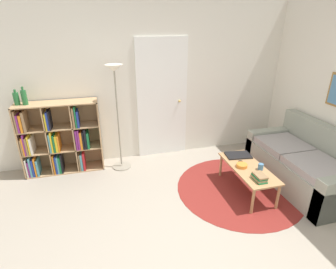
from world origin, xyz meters
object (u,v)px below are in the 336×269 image
bowl (242,165)px  bottle_left (16,99)px  floor_lamp (116,91)px  coffee_table (248,170)px  couch (305,165)px  bookshelf (58,140)px  laptop (238,155)px  cup (261,167)px  bottle_middle (24,97)px

bowl → bottle_left: bottle_left is taller
floor_lamp → coffee_table: bearing=-34.5°
couch → bookshelf: bearing=159.6°
floor_lamp → laptop: size_ratio=4.30×
floor_lamp → laptop: bearing=-25.5°
floor_lamp → coffee_table: floor_lamp is taller
bookshelf → coffee_table: size_ratio=1.19×
coffee_table → cup: 0.18m
floor_lamp → bottle_middle: size_ratio=6.39×
floor_lamp → coffee_table: 2.20m
coffee_table → bottle_middle: bottle_middle is taller
coffee_table → bowl: 0.11m
couch → bottle_left: size_ratio=7.51×
bowl → bookshelf: bearing=153.4°
bottle_middle → bowl: bearing=-23.5°
laptop → bottle_middle: 3.19m
bookshelf → coffee_table: (2.57, -1.27, -0.19)m
floor_lamp → cup: size_ratio=19.68×
coffee_table → bookshelf: bearing=153.8°
bookshelf → bottle_left: bearing=179.2°
laptop → bottle_middle: bottle_middle is taller
couch → coffee_table: (-0.92, 0.03, 0.05)m
laptop → coffee_table: bearing=-94.6°
bookshelf → laptop: size_ratio=3.05×
bottle_middle → laptop: bearing=-17.4°
coffee_table → laptop: bearing=85.4°
bookshelf → laptop: 2.76m
bookshelf → couch: (3.48, -1.30, -0.24)m
floor_lamp → couch: (2.55, -1.16, -0.98)m
floor_lamp → couch: 2.97m
bookshelf → coffee_table: bookshelf is taller
bookshelf → cup: size_ratio=13.93×
floor_lamp → bottle_left: floor_lamp is taller
couch → cup: size_ratio=19.74×
bowl → bottle_middle: size_ratio=0.57×
couch → bottle_middle: 4.14m
floor_lamp → cup: (1.76, -1.22, -0.85)m
cup → couch: bearing=4.9°
bottle_left → laptop: bearing=-17.2°
cup → bottle_middle: bearing=155.9°
bookshelf → bowl: bookshelf is taller
laptop → cup: 0.44m
floor_lamp → bottle_middle: floor_lamp is taller
couch → cup: bearing=-175.1°
bookshelf → coffee_table: 2.87m
couch → laptop: bearing=157.7°
cup → bottle_left: bottle_left is taller
bookshelf → bottle_left: size_ratio=5.30×
floor_lamp → bookshelf: bearing=171.5°
floor_lamp → bowl: (1.55, -1.10, -0.87)m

